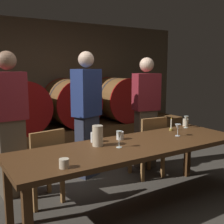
# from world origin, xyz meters

# --- Properties ---
(ground_plane) EXTENTS (8.29, 8.29, 0.00)m
(ground_plane) POSITION_xyz_m (0.00, 0.00, 0.00)
(ground_plane) COLOR #3F3A33
(back_wall) EXTENTS (6.38, 0.24, 2.42)m
(back_wall) POSITION_xyz_m (0.00, 2.87, 1.21)
(back_wall) COLOR brown
(back_wall) RESTS_ON ground
(barrel_shelf) EXTENTS (5.74, 0.90, 0.49)m
(barrel_shelf) POSITION_xyz_m (0.00, 2.32, 0.25)
(barrel_shelf) COLOR brown
(barrel_shelf) RESTS_ON ground
(wine_barrel_center_left) EXTENTS (0.87, 0.81, 0.87)m
(wine_barrel_center_left) POSITION_xyz_m (-0.46, 2.32, 0.92)
(wine_barrel_center_left) COLOR #513319
(wine_barrel_center_left) RESTS_ON barrel_shelf
(wine_barrel_center_right) EXTENTS (0.87, 0.81, 0.87)m
(wine_barrel_center_right) POSITION_xyz_m (0.47, 2.32, 0.92)
(wine_barrel_center_right) COLOR brown
(wine_barrel_center_right) RESTS_ON barrel_shelf
(wine_barrel_far_right) EXTENTS (0.87, 0.81, 0.87)m
(wine_barrel_far_right) POSITION_xyz_m (1.49, 2.32, 0.92)
(wine_barrel_far_right) COLOR brown
(wine_barrel_far_right) RESTS_ON barrel_shelf
(dining_table) EXTENTS (2.63, 0.82, 0.74)m
(dining_table) POSITION_xyz_m (0.15, -0.01, 0.68)
(dining_table) COLOR #4C2D16
(dining_table) RESTS_ON ground
(chair_left) EXTENTS (0.45, 0.45, 0.88)m
(chair_left) POSITION_xyz_m (-0.63, 0.62, 0.49)
(chair_left) COLOR olive
(chair_left) RESTS_ON ground
(chair_right) EXTENTS (0.44, 0.44, 0.88)m
(chair_right) POSITION_xyz_m (0.89, 0.61, 0.49)
(chair_right) COLOR olive
(chair_right) RESTS_ON ground
(guest_left) EXTENTS (0.39, 0.25, 1.75)m
(guest_left) POSITION_xyz_m (-0.88, 1.04, 0.90)
(guest_left) COLOR brown
(guest_left) RESTS_ON ground
(guest_center) EXTENTS (0.44, 0.35, 1.77)m
(guest_center) POSITION_xyz_m (0.17, 1.12, 0.92)
(guest_center) COLOR #33384C
(guest_center) RESTS_ON ground
(guest_right) EXTENTS (0.42, 0.31, 1.70)m
(guest_right) POSITION_xyz_m (1.11, 0.97, 0.88)
(guest_right) COLOR brown
(guest_right) RESTS_ON ground
(candle_center) EXTENTS (0.05, 0.05, 0.18)m
(candle_center) POSITION_xyz_m (0.96, 0.26, 0.79)
(candle_center) COLOR olive
(candle_center) RESTS_ON dining_table
(pitcher) EXTENTS (0.11, 0.11, 0.22)m
(pitcher) POSITION_xyz_m (-0.20, 0.14, 0.85)
(pitcher) COLOR beige
(pitcher) RESTS_ON dining_table
(wine_glass_left) EXTENTS (0.06, 0.06, 0.17)m
(wine_glass_left) POSITION_xyz_m (-0.05, -0.03, 0.87)
(wine_glass_left) COLOR silver
(wine_glass_left) RESTS_ON dining_table
(wine_glass_center) EXTENTS (0.07, 0.07, 0.15)m
(wine_glass_center) POSITION_xyz_m (0.82, 0.00, 0.85)
(wine_glass_center) COLOR white
(wine_glass_center) RESTS_ON dining_table
(wine_glass_right) EXTENTS (0.06, 0.06, 0.16)m
(wine_glass_right) POSITION_xyz_m (1.24, 0.27, 0.86)
(wine_glass_right) COLOR silver
(wine_glass_right) RESTS_ON dining_table
(cup_far_left) EXTENTS (0.08, 0.08, 0.08)m
(cup_far_left) POSITION_xyz_m (-0.75, -0.28, 0.78)
(cup_far_left) COLOR beige
(cup_far_left) RESTS_ON dining_table
(cup_center_left) EXTENTS (0.08, 0.08, 0.11)m
(cup_center_left) POSITION_xyz_m (-0.16, 0.29, 0.80)
(cup_center_left) COLOR white
(cup_center_left) RESTS_ON dining_table
(cup_center_right) EXTENTS (0.08, 0.08, 0.09)m
(cup_center_right) POSITION_xyz_m (0.14, 0.23, 0.79)
(cup_center_right) COLOR white
(cup_center_right) RESTS_ON dining_table
(cup_far_right) EXTENTS (0.08, 0.08, 0.10)m
(cup_far_right) POSITION_xyz_m (1.32, 0.35, 0.80)
(cup_far_right) COLOR beige
(cup_far_right) RESTS_ON dining_table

